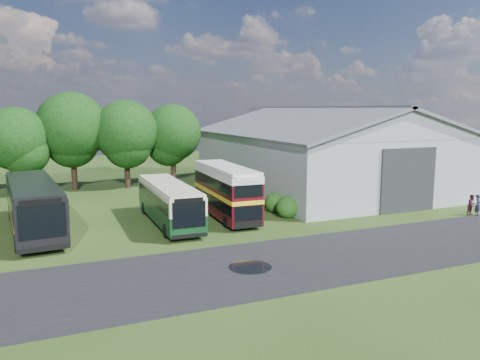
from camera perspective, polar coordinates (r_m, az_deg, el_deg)
name	(u,v)px	position (r m, az deg, el deg)	size (l,w,h in m)	color
ground	(252,248)	(27.25, 1.53, -8.28)	(120.00, 120.00, 0.00)	#1B3511
asphalt_road	(326,257)	(26.15, 10.39, -9.16)	(60.00, 8.00, 0.02)	black
puddle	(250,267)	(24.06, 1.26, -10.61)	(2.20, 2.20, 0.01)	black
storage_shed	(322,147)	(47.52, 9.99, 3.98)	(18.80, 24.80, 8.15)	gray
tree_left_b	(15,139)	(47.30, -25.74, 4.55)	(5.78, 5.78, 8.16)	black
tree_mid	(72,127)	(48.59, -19.82, 6.08)	(6.80, 6.80, 9.60)	black
tree_right_a	(126,132)	(48.18, -13.75, 5.74)	(6.26, 6.26, 8.83)	black
tree_right_b	(173,133)	(50.03, -8.22, 5.71)	(5.98, 5.98, 8.45)	black
shrub_front	(287,217)	(34.87, 5.79, -4.54)	(1.70, 1.70, 1.70)	#194714
shrub_mid	(275,212)	(36.59, 4.28, -3.89)	(1.60, 1.60, 1.60)	#194714
bus_green_single	(169,202)	(32.89, -8.67, -2.71)	(2.58, 10.33, 2.84)	black
bus_maroon_double	(226,192)	(34.31, -1.73, -1.46)	(2.63, 9.01, 3.84)	black
bus_dark_single	(33,205)	(33.08, -23.87, -2.83)	(3.80, 12.28, 3.33)	black
visitor_a	(478,205)	(39.29, 27.01, -2.77)	(0.58, 0.38, 1.59)	#181631
visitor_b	(472,205)	(39.19, 26.42, -2.77)	(0.77, 0.60, 1.58)	#41152E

